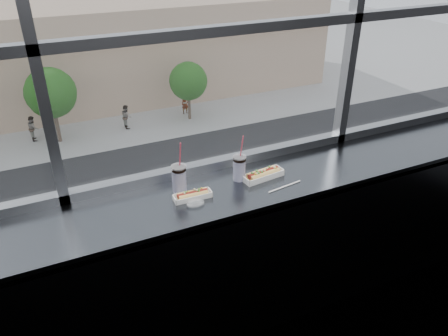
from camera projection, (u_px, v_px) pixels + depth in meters
name	position (u px, v px, depth m)	size (l,w,h in m)	color
wall_back_lower	(219.00, 232.00, 3.22)	(6.00, 6.00, 0.00)	black
counter	(236.00, 190.00, 2.75)	(6.00, 0.55, 0.06)	#4D5157
counter_fascia	(253.00, 278.00, 2.80)	(6.00, 0.04, 1.04)	#4D5157
hotdog_tray_left	(193.00, 195.00, 2.60)	(0.23, 0.08, 0.06)	white
hotdog_tray_right	(263.00, 174.00, 2.81)	(0.29, 0.12, 0.07)	white
soda_cup_left	(179.00, 178.00, 2.63)	(0.09, 0.09, 0.34)	white
soda_cup_right	(239.00, 167.00, 2.76)	(0.09, 0.09, 0.32)	white
loose_straw	(285.00, 187.00, 2.72)	(0.01, 0.01, 0.25)	white
wrapper	(195.00, 203.00, 2.55)	(0.10, 0.07, 0.03)	silver
plaza_ground	(39.00, 80.00, 43.30)	(120.00, 120.00, 0.00)	#A5A5A5
street_asphalt	(75.00, 198.00, 24.68)	(80.00, 10.00, 0.06)	black
far_sidewalk	(58.00, 142.00, 31.02)	(80.00, 6.00, 0.04)	#A5A5A5
far_building	(35.00, 53.00, 36.99)	(50.00, 14.00, 8.00)	tan
car_near_c	(110.00, 212.00, 21.43)	(6.73, 2.81, 2.24)	#6E0D03
car_near_e	(299.00, 166.00, 25.46)	(6.98, 2.91, 2.33)	#351F9A
car_near_d	(238.00, 181.00, 24.03)	(6.60, 2.75, 2.20)	white
pedestrian_b	(33.00, 126.00, 30.79)	(0.95, 0.72, 2.15)	#66605B
pedestrian_c	(126.00, 114.00, 32.66)	(0.96, 0.72, 2.15)	#66605B
pedestrian_d	(185.00, 102.00, 35.21)	(0.84, 0.63, 1.88)	#66605B
tree_center	(51.00, 93.00, 29.32)	(3.43, 3.43, 5.36)	#47382B
tree_right	(188.00, 81.00, 33.20)	(2.93, 2.93, 4.58)	#47382B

